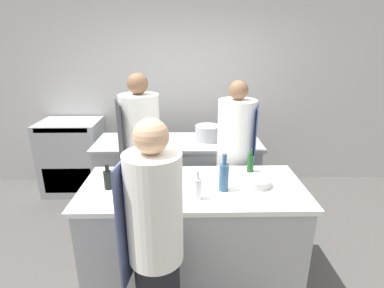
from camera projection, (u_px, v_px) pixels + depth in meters
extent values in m
plane|color=#4C4947|center=(193.00, 275.00, 2.81)|extent=(16.00, 16.00, 0.00)
cube|color=silver|center=(190.00, 90.00, 4.36)|extent=(8.00, 0.06, 2.80)
cube|color=#A8AAAF|center=(193.00, 235.00, 2.66)|extent=(1.79, 0.79, 0.89)
cube|color=white|center=(193.00, 188.00, 2.51)|extent=(1.86, 0.83, 0.04)
cube|color=#A8AAAF|center=(179.00, 177.00, 3.78)|extent=(1.91, 0.69, 0.89)
cube|color=#A8AAAF|center=(178.00, 142.00, 3.63)|extent=(1.99, 0.72, 0.04)
cube|color=#A8AAAF|center=(74.00, 156.00, 4.28)|extent=(0.81, 0.63, 1.04)
cube|color=black|center=(68.00, 181.00, 4.06)|extent=(0.65, 0.01, 0.36)
cube|color=black|center=(60.00, 131.00, 3.83)|extent=(0.69, 0.01, 0.06)
cylinder|color=white|center=(154.00, 209.00, 1.80)|extent=(0.34, 0.34, 0.71)
cube|color=#4C567F|center=(127.00, 221.00, 1.85)|extent=(0.06, 0.33, 0.82)
sphere|color=tan|center=(151.00, 136.00, 1.65)|extent=(0.20, 0.20, 0.20)
cylinder|color=black|center=(233.00, 201.00, 3.33)|extent=(0.33, 0.33, 0.79)
cylinder|color=white|center=(236.00, 135.00, 3.08)|extent=(0.39, 0.39, 0.74)
cube|color=navy|center=(255.00, 147.00, 3.07)|extent=(0.10, 0.36, 0.84)
sphere|color=brown|center=(239.00, 90.00, 2.93)|extent=(0.19, 0.19, 0.19)
cylinder|color=black|center=(145.00, 206.00, 3.20)|extent=(0.32, 0.32, 0.83)
cylinder|color=silver|center=(141.00, 134.00, 2.93)|extent=(0.38, 0.38, 0.78)
cube|color=#2D2D33|center=(121.00, 147.00, 2.91)|extent=(0.13, 0.35, 0.88)
sphere|color=brown|center=(138.00, 84.00, 2.77)|extent=(0.20, 0.20, 0.20)
cylinder|color=#2D5175|center=(224.00, 177.00, 2.39)|extent=(0.08, 0.08, 0.23)
cylinder|color=#2D5175|center=(225.00, 159.00, 2.34)|extent=(0.04, 0.04, 0.09)
cylinder|color=black|center=(108.00, 180.00, 2.44)|extent=(0.07, 0.07, 0.15)
cylinder|color=black|center=(107.00, 168.00, 2.40)|extent=(0.03, 0.03, 0.06)
cylinder|color=#19471E|center=(250.00, 164.00, 2.75)|extent=(0.06, 0.06, 0.16)
cylinder|color=#19471E|center=(251.00, 153.00, 2.72)|extent=(0.03, 0.03, 0.06)
cylinder|color=silver|center=(197.00, 189.00, 2.27)|extent=(0.07, 0.07, 0.17)
cylinder|color=silver|center=(198.00, 175.00, 2.24)|extent=(0.03, 0.03, 0.06)
cylinder|color=#B7BABC|center=(257.00, 182.00, 2.50)|extent=(0.24, 0.24, 0.06)
cylinder|color=#B7BABC|center=(130.00, 175.00, 2.61)|extent=(0.24, 0.24, 0.09)
cylinder|color=#33477F|center=(135.00, 190.00, 2.33)|extent=(0.09, 0.09, 0.10)
cube|color=white|center=(179.00, 177.00, 2.65)|extent=(0.30, 0.22, 0.01)
cylinder|color=#A8AAAF|center=(208.00, 133.00, 3.63)|extent=(0.31, 0.31, 0.18)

